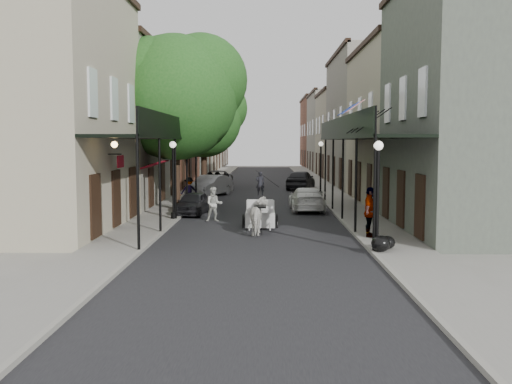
{
  "coord_description": "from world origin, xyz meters",
  "views": [
    {
      "loc": [
        0.34,
        -21.15,
        3.78
      ],
      "look_at": [
        -0.1,
        3.8,
        1.6
      ],
      "focal_mm": 40.0,
      "sensor_mm": 36.0,
      "label": 1
    }
  ],
  "objects_px": {
    "carriage": "(260,204)",
    "car_left_mid": "(210,186)",
    "car_right_far": "(301,180)",
    "pedestrian_sidewalk_left": "(189,191)",
    "horse": "(260,216)",
    "pedestrian_walking": "(214,204)",
    "car_right_near": "(307,199)",
    "tree_near": "(183,92)",
    "lamppost_right_far": "(321,168)",
    "tree_far": "(208,116)",
    "pedestrian_sidewalk_right": "(370,212)",
    "car_left_near": "(193,203)",
    "lamppost_left": "(173,179)",
    "lamppost_right_near": "(378,194)",
    "car_left_far": "(217,180)"
  },
  "relations": [
    {
      "from": "tree_far",
      "to": "pedestrian_sidewalk_right",
      "type": "bearing_deg",
      "value": -69.8
    },
    {
      "from": "tree_far",
      "to": "car_left_mid",
      "type": "distance_m",
      "value": 7.57
    },
    {
      "from": "pedestrian_walking",
      "to": "car_right_far",
      "type": "xyz_separation_m",
      "value": [
        5.27,
        18.68,
        -0.04
      ]
    },
    {
      "from": "tree_near",
      "to": "car_left_near",
      "type": "height_order",
      "value": "tree_near"
    },
    {
      "from": "horse",
      "to": "carriage",
      "type": "distance_m",
      "value": 2.37
    },
    {
      "from": "tree_far",
      "to": "pedestrian_sidewalk_left",
      "type": "xyz_separation_m",
      "value": [
        0.05,
        -11.89,
        -4.92
      ]
    },
    {
      "from": "lamppost_right_near",
      "to": "pedestrian_sidewalk_right",
      "type": "relative_size",
      "value": 1.91
    },
    {
      "from": "pedestrian_walking",
      "to": "car_left_near",
      "type": "distance_m",
      "value": 2.91
    },
    {
      "from": "lamppost_right_near",
      "to": "lamppost_right_far",
      "type": "distance_m",
      "value": 20.0
    },
    {
      "from": "tree_near",
      "to": "car_left_far",
      "type": "height_order",
      "value": "tree_near"
    },
    {
      "from": "lamppost_left",
      "to": "pedestrian_sidewalk_left",
      "type": "bearing_deg",
      "value": 90.91
    },
    {
      "from": "car_left_near",
      "to": "car_left_far",
      "type": "relative_size",
      "value": 0.66
    },
    {
      "from": "tree_far",
      "to": "car_right_near",
      "type": "height_order",
      "value": "tree_far"
    },
    {
      "from": "car_left_mid",
      "to": "tree_far",
      "type": "bearing_deg",
      "value": 118.33
    },
    {
      "from": "pedestrian_walking",
      "to": "car_right_near",
      "type": "relative_size",
      "value": 0.37
    },
    {
      "from": "lamppost_right_far",
      "to": "carriage",
      "type": "bearing_deg",
      "value": -106.47
    },
    {
      "from": "pedestrian_walking",
      "to": "car_left_far",
      "type": "distance_m",
      "value": 18.95
    },
    {
      "from": "tree_near",
      "to": "lamppost_right_far",
      "type": "height_order",
      "value": "tree_near"
    },
    {
      "from": "pedestrian_sidewalk_left",
      "to": "car_right_far",
      "type": "height_order",
      "value": "pedestrian_sidewalk_left"
    },
    {
      "from": "tree_near",
      "to": "car_right_near",
      "type": "bearing_deg",
      "value": 0.41
    },
    {
      "from": "tree_far",
      "to": "horse",
      "type": "relative_size",
      "value": 4.79
    },
    {
      "from": "pedestrian_walking",
      "to": "car_left_near",
      "type": "relative_size",
      "value": 0.47
    },
    {
      "from": "car_left_far",
      "to": "car_right_near",
      "type": "relative_size",
      "value": 1.19
    },
    {
      "from": "carriage",
      "to": "car_left_mid",
      "type": "height_order",
      "value": "carriage"
    },
    {
      "from": "lamppost_right_near",
      "to": "pedestrian_walking",
      "type": "distance_m",
      "value": 10.09
    },
    {
      "from": "tree_near",
      "to": "pedestrian_sidewalk_left",
      "type": "relative_size",
      "value": 6.02
    },
    {
      "from": "pedestrian_walking",
      "to": "tree_near",
      "type": "bearing_deg",
      "value": 105.64
    },
    {
      "from": "lamppost_right_near",
      "to": "horse",
      "type": "xyz_separation_m",
      "value": [
        -4.01,
        4.06,
        -1.29
      ]
    },
    {
      "from": "lamppost_right_near",
      "to": "carriage",
      "type": "bearing_deg",
      "value": 122.02
    },
    {
      "from": "carriage",
      "to": "car_left_near",
      "type": "height_order",
      "value": "carriage"
    },
    {
      "from": "carriage",
      "to": "car_left_near",
      "type": "relative_size",
      "value": 0.72
    },
    {
      "from": "car_right_far",
      "to": "pedestrian_sidewalk_left",
      "type": "bearing_deg",
      "value": 71.72
    },
    {
      "from": "horse",
      "to": "pedestrian_sidewalk_left",
      "type": "distance_m",
      "value": 11.1
    },
    {
      "from": "pedestrian_sidewalk_right",
      "to": "pedestrian_sidewalk_left",
      "type": "bearing_deg",
      "value": 56.36
    },
    {
      "from": "tree_far",
      "to": "horse",
      "type": "distance_m",
      "value": 23.11
    },
    {
      "from": "tree_far",
      "to": "lamppost_left",
      "type": "height_order",
      "value": "tree_far"
    },
    {
      "from": "tree_far",
      "to": "pedestrian_walking",
      "type": "xyz_separation_m",
      "value": [
        2.11,
        -18.34,
        -5.01
      ]
    },
    {
      "from": "horse",
      "to": "car_left_near",
      "type": "bearing_deg",
      "value": -60.96
    },
    {
      "from": "car_right_near",
      "to": "horse",
      "type": "bearing_deg",
      "value": 72.42
    },
    {
      "from": "lamppost_right_far",
      "to": "car_right_far",
      "type": "height_order",
      "value": "lamppost_right_far"
    },
    {
      "from": "pedestrian_sidewalk_right",
      "to": "car_left_mid",
      "type": "relative_size",
      "value": 0.43
    },
    {
      "from": "tree_near",
      "to": "pedestrian_walking",
      "type": "relative_size",
      "value": 5.81
    },
    {
      "from": "car_left_near",
      "to": "car_right_far",
      "type": "bearing_deg",
      "value": 75.48
    },
    {
      "from": "lamppost_right_far",
      "to": "lamppost_left",
      "type": "bearing_deg",
      "value": -124.35
    },
    {
      "from": "lamppost_right_far",
      "to": "car_right_near",
      "type": "xyz_separation_m",
      "value": [
        -1.5,
        -7.77,
        -1.4
      ]
    },
    {
      "from": "tree_near",
      "to": "car_left_near",
      "type": "distance_m",
      "value": 6.19
    },
    {
      "from": "lamppost_right_near",
      "to": "car_left_near",
      "type": "bearing_deg",
      "value": 126.0
    },
    {
      "from": "lamppost_right_far",
      "to": "car_left_mid",
      "type": "xyz_separation_m",
      "value": [
        -7.7,
        0.62,
        -1.31
      ]
    },
    {
      "from": "lamppost_right_near",
      "to": "car_right_near",
      "type": "height_order",
      "value": "lamppost_right_near"
    },
    {
      "from": "horse",
      "to": "carriage",
      "type": "xyz_separation_m",
      "value": [
        -0.01,
        2.36,
        0.23
      ]
    }
  ]
}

